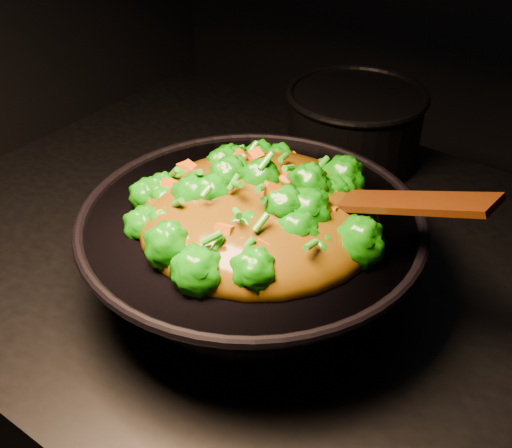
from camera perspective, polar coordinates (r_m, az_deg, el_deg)
The scene contains 5 objects.
stovetop at distance 1.34m, azimuth 1.40°, elevation -17.66°, with size 1.20×0.90×0.90m, color black.
wok at distance 0.90m, azimuth -0.38°, elevation -2.83°, with size 0.45×0.45×0.13m, color black, non-canonical shape.
stir_fry at distance 0.82m, azimuth 0.35°, elevation 3.37°, with size 0.32×0.32×0.11m, color #157A08, non-canonical shape.
spatula at distance 0.81m, azimuth 9.94°, elevation 1.99°, with size 0.33×0.05×0.01m, color #341503.
back_pot at distance 1.23m, azimuth 8.72°, elevation 8.60°, with size 0.25×0.25×0.14m, color black.
Camera 1 is at (0.45, -0.66, 1.52)m, focal length 45.00 mm.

